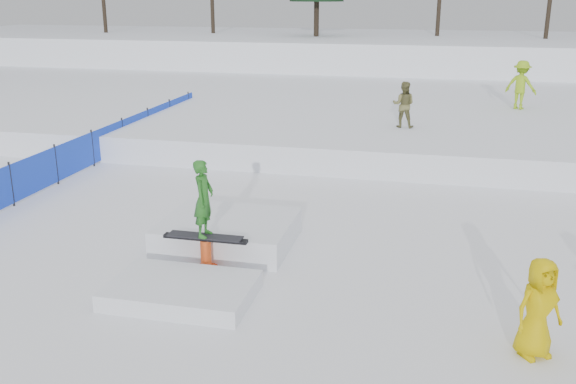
% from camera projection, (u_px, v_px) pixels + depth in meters
% --- Properties ---
extents(ground, '(120.00, 120.00, 0.00)m').
position_uv_depth(ground, '(235.00, 281.00, 11.49)').
color(ground, white).
extents(snow_berm, '(60.00, 14.00, 2.40)m').
position_uv_depth(snow_berm, '(385.00, 56.00, 39.00)').
color(snow_berm, white).
rests_on(snow_berm, ground).
extents(snow_midrise, '(50.00, 18.00, 0.80)m').
position_uv_depth(snow_midrise, '(354.00, 108.00, 26.23)').
color(snow_midrise, white).
rests_on(snow_midrise, ground).
extents(safety_fence, '(0.05, 16.00, 1.10)m').
position_uv_depth(safety_fence, '(93.00, 148.00, 18.87)').
color(safety_fence, blue).
rests_on(safety_fence, ground).
extents(walker_olive, '(0.74, 0.59, 1.46)m').
position_uv_depth(walker_olive, '(404.00, 105.00, 20.33)').
color(walker_olive, brown).
rests_on(walker_olive, snow_midrise).
extents(walker_ygreen, '(1.31, 1.09, 1.77)m').
position_uv_depth(walker_ygreen, '(521.00, 85.00, 23.47)').
color(walker_ygreen, '#8BBB17').
rests_on(walker_ygreen, snow_midrise).
extents(spectator_yellow, '(0.86, 0.78, 1.48)m').
position_uv_depth(spectator_yellow, '(538.00, 308.00, 8.94)').
color(spectator_yellow, '#CFAF01').
rests_on(spectator_yellow, ground).
extents(jib_rail_feature, '(2.60, 4.40, 2.11)m').
position_uv_depth(jib_rail_feature, '(216.00, 243.00, 12.39)').
color(jib_rail_feature, white).
rests_on(jib_rail_feature, ground).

